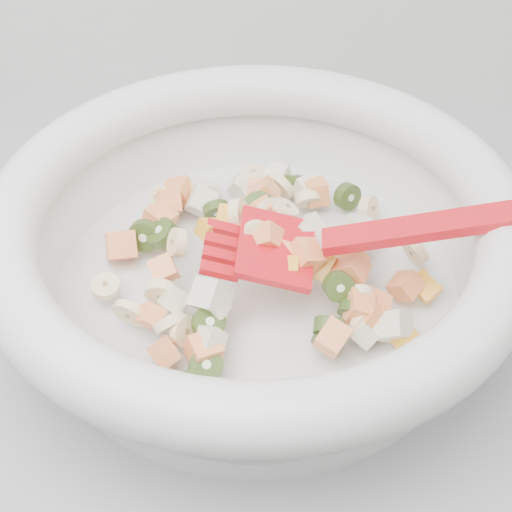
{
  "coord_description": "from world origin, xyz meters",
  "views": [
    {
      "loc": [
        -0.15,
        0.95,
        1.36
      ],
      "look_at": [
        -0.19,
        1.4,
        0.95
      ],
      "focal_mm": 55.0,
      "sensor_mm": 36.0,
      "label": 1
    }
  ],
  "objects": [
    {
      "name": "mixing_bowl",
      "position": [
        -0.19,
        1.4,
        0.96
      ],
      "size": [
        0.48,
        0.42,
        0.14
      ],
      "color": "silver",
      "rests_on": "counter"
    }
  ]
}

